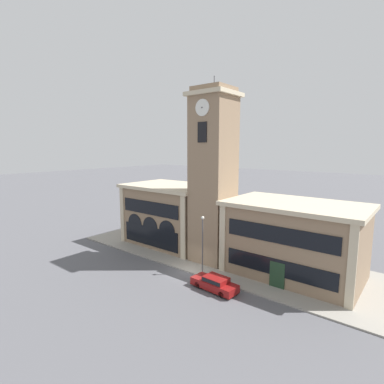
% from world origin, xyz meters
% --- Properties ---
extents(ground_plane, '(300.00, 300.00, 0.00)m').
position_xyz_m(ground_plane, '(0.00, 0.00, 0.00)').
color(ground_plane, '#56565B').
extents(sidewalk_kerb, '(39.62, 12.74, 0.15)m').
position_xyz_m(sidewalk_kerb, '(0.00, 6.37, 0.07)').
color(sidewalk_kerb, gray).
rests_on(sidewalk_kerb, ground_plane).
extents(clock_tower, '(5.00, 5.00, 21.52)m').
position_xyz_m(clock_tower, '(-0.00, 4.67, 10.21)').
color(clock_tower, '#897056').
rests_on(clock_tower, ground_plane).
extents(town_hall_left_wing, '(12.87, 8.92, 8.44)m').
position_xyz_m(town_hall_left_wing, '(-8.54, 6.60, 4.25)').
color(town_hall_left_wing, '#897056').
rests_on(town_hall_left_wing, ground_plane).
extents(town_hall_right_wing, '(14.06, 8.92, 7.93)m').
position_xyz_m(town_hall_right_wing, '(9.13, 6.60, 3.99)').
color(town_hall_right_wing, '#897056').
rests_on(town_hall_right_wing, ground_plane).
extents(parked_car_near, '(4.79, 2.07, 1.37)m').
position_xyz_m(parked_car_near, '(4.58, -1.50, 0.71)').
color(parked_car_near, maroon).
rests_on(parked_car_near, ground_plane).
extents(street_lamp, '(0.36, 0.36, 6.32)m').
position_xyz_m(street_lamp, '(1.52, 0.60, 4.24)').
color(street_lamp, '#4C4C51').
rests_on(street_lamp, sidewalk_kerb).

